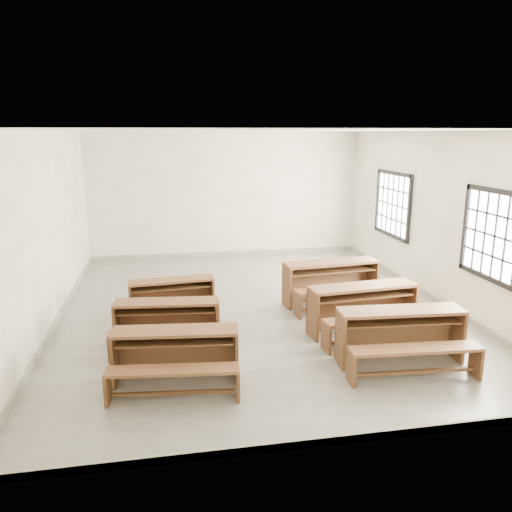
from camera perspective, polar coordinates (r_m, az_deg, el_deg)
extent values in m
plane|color=gray|center=(9.28, 0.00, -6.00)|extent=(8.50, 8.50, 0.00)
cube|color=white|center=(8.73, 0.00, 14.00)|extent=(7.00, 8.50, 0.05)
cube|color=white|center=(13.00, -3.41, 6.98)|extent=(7.00, 0.05, 3.20)
cube|color=white|center=(4.89, 9.05, -4.87)|extent=(7.00, 0.05, 3.20)
cube|color=white|center=(8.93, -22.54, 2.77)|extent=(0.05, 8.50, 3.20)
cube|color=white|center=(10.09, 19.86, 4.17)|extent=(0.05, 8.50, 3.20)
cube|color=gray|center=(13.28, -3.32, 0.33)|extent=(7.00, 0.04, 0.10)
cube|color=gray|center=(5.58, 8.43, -20.14)|extent=(7.00, 0.04, 0.10)
cube|color=gray|center=(9.32, -21.68, -6.61)|extent=(0.04, 8.50, 0.10)
cube|color=gray|center=(10.44, 19.19, -4.23)|extent=(0.04, 8.50, 0.10)
cube|color=white|center=(8.60, 25.78, 2.06)|extent=(0.02, 1.50, 1.30)
cube|color=black|center=(8.49, 26.16, 6.61)|extent=(0.06, 1.62, 0.08)
cube|color=black|center=(8.74, 25.20, -2.37)|extent=(0.06, 1.62, 0.08)
cube|color=black|center=(9.23, 22.84, 3.07)|extent=(0.06, 0.08, 1.46)
cube|color=white|center=(11.65, 15.43, 5.71)|extent=(0.02, 1.50, 1.30)
cube|color=black|center=(11.57, 15.56, 9.09)|extent=(0.06, 1.62, 0.08)
cube|color=black|center=(11.76, 15.13, 2.38)|extent=(0.06, 1.62, 0.08)
cube|color=black|center=(10.95, 17.12, 5.09)|extent=(0.06, 0.08, 1.46)
cube|color=black|center=(12.35, 13.77, 6.25)|extent=(0.06, 0.08, 1.46)
cube|color=brown|center=(6.52, -9.22, -8.45)|extent=(1.64, 0.57, 0.04)
cube|color=brown|center=(6.83, -8.98, -10.68)|extent=(1.60, 0.22, 0.68)
cube|color=#50301B|center=(6.78, -15.82, -11.24)|extent=(0.08, 0.40, 0.68)
cube|color=#50301B|center=(6.64, -2.25, -11.24)|extent=(0.08, 0.40, 0.68)
cube|color=#50301B|center=(6.56, -9.19, -9.65)|extent=(1.51, 0.46, 0.02)
cube|color=brown|center=(6.20, -9.50, -12.74)|extent=(1.62, 0.45, 0.04)
cube|color=#50301B|center=(6.42, -16.60, -14.30)|extent=(0.07, 0.28, 0.38)
cube|color=#50301B|center=(6.27, -2.07, -14.39)|extent=(0.07, 0.28, 0.38)
cube|color=#50301B|center=(6.34, -9.39, -15.17)|extent=(1.48, 0.21, 0.04)
cube|color=brown|center=(7.65, -10.21, -5.22)|extent=(1.59, 0.55, 0.04)
cube|color=brown|center=(7.94, -9.98, -7.20)|extent=(1.55, 0.20, 0.66)
cube|color=#50301B|center=(7.89, -15.65, -7.66)|extent=(0.08, 0.39, 0.66)
cube|color=#50301B|center=(7.73, -4.44, -7.60)|extent=(0.08, 0.39, 0.66)
cube|color=#50301B|center=(7.68, -10.18, -6.23)|extent=(1.46, 0.44, 0.02)
cube|color=brown|center=(7.31, -10.47, -8.61)|extent=(1.58, 0.44, 0.04)
cube|color=#50301B|center=(7.51, -16.27, -10.02)|extent=(0.07, 0.28, 0.37)
cube|color=#50301B|center=(7.35, -4.41, -10.02)|extent=(0.07, 0.28, 0.37)
cube|color=#50301B|center=(7.43, -10.37, -10.69)|extent=(1.44, 0.20, 0.04)
cube|color=brown|center=(8.88, -9.68, -2.75)|extent=(1.50, 0.51, 0.04)
cube|color=brown|center=(9.14, -9.71, -4.46)|extent=(1.47, 0.18, 0.63)
cube|color=#50301B|center=(8.94, -14.20, -5.11)|extent=(0.07, 0.37, 0.63)
cube|color=#50301B|center=(9.08, -5.07, -4.43)|extent=(0.07, 0.37, 0.63)
cube|color=#50301B|center=(8.90, -9.63, -3.58)|extent=(1.39, 0.40, 0.02)
cube|color=brown|center=(8.54, -9.26, -5.38)|extent=(1.49, 0.40, 0.04)
cube|color=#50301B|center=(8.56, -14.03, -6.95)|extent=(0.06, 0.26, 0.35)
cube|color=#50301B|center=(8.70, -4.48, -6.20)|extent=(0.06, 0.26, 0.35)
cube|color=#50301B|center=(8.63, -9.19, -7.11)|extent=(1.36, 0.18, 0.04)
cube|color=brown|center=(7.23, 16.28, -6.03)|extent=(1.77, 0.56, 0.04)
cube|color=brown|center=(7.54, 15.50, -8.34)|extent=(1.75, 0.16, 0.74)
cube|color=#50301B|center=(7.10, 9.61, -9.44)|extent=(0.07, 0.44, 0.74)
cube|color=#50301B|center=(7.73, 21.98, -8.32)|extent=(0.07, 0.44, 0.74)
cube|color=#50301B|center=(7.27, 16.26, -7.22)|extent=(1.64, 0.44, 0.02)
cube|color=brown|center=(6.90, 17.80, -10.06)|extent=(1.76, 0.43, 0.04)
cube|color=#50301B|center=(6.70, 10.83, -12.50)|extent=(0.06, 0.31, 0.42)
cube|color=#50301B|center=(7.37, 23.84, -10.99)|extent=(0.06, 0.31, 0.42)
cube|color=#50301B|center=(7.03, 17.60, -12.51)|extent=(1.62, 0.17, 0.04)
cube|color=brown|center=(8.16, 12.18, -3.42)|extent=(1.80, 0.61, 0.04)
cube|color=brown|center=(8.45, 11.41, -5.62)|extent=(1.77, 0.21, 0.75)
cube|color=#50301B|center=(7.93, 6.49, -6.74)|extent=(0.09, 0.44, 0.75)
cube|color=#50301B|center=(8.71, 17.09, -5.38)|extent=(0.09, 0.44, 0.75)
cube|color=#50301B|center=(8.19, 12.20, -4.50)|extent=(1.66, 0.49, 0.02)
cube|color=brown|center=(7.82, 13.93, -6.86)|extent=(1.79, 0.48, 0.04)
cube|color=#50301B|center=(7.53, 8.04, -9.30)|extent=(0.07, 0.31, 0.42)
cube|color=#50301B|center=(8.35, 19.03, -7.59)|extent=(0.07, 0.31, 0.42)
cube|color=#50301B|center=(7.94, 13.79, -9.10)|extent=(1.63, 0.21, 0.04)
cube|color=brown|center=(9.48, 8.61, -0.75)|extent=(1.84, 0.63, 0.05)
cube|color=brown|center=(9.76, 8.03, -2.76)|extent=(1.80, 0.22, 0.77)
cube|color=#50301B|center=(9.27, 3.56, -3.57)|extent=(0.09, 0.45, 0.77)
cube|color=#50301B|center=(9.98, 13.12, -2.63)|extent=(0.09, 0.45, 0.77)
cube|color=#50301B|center=(9.50, 8.63, -1.70)|extent=(1.69, 0.50, 0.02)
cube|color=brown|center=(9.09, 9.98, -3.65)|extent=(1.83, 0.49, 0.05)
cube|color=#50301B|center=(8.83, 4.76, -5.64)|extent=(0.08, 0.32, 0.43)
cube|color=#50301B|center=(9.57, 14.67, -4.49)|extent=(0.08, 0.32, 0.43)
cube|color=#50301B|center=(9.20, 9.89, -5.66)|extent=(1.67, 0.22, 0.05)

